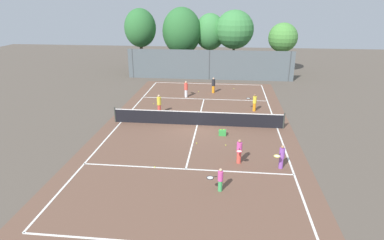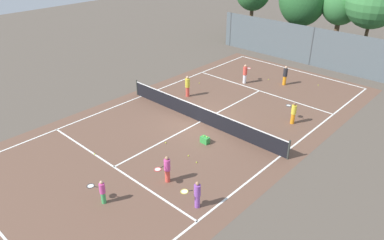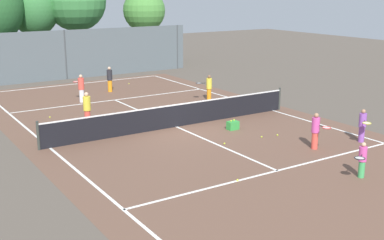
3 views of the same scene
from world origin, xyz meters
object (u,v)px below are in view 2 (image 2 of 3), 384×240
Objects in this scene: player_3 at (245,74)px; tennis_ball_2 at (318,85)px; tennis_ball_5 at (241,130)px; tennis_ball_0 at (268,79)px; player_6 at (167,169)px; tennis_ball_6 at (166,143)px; tennis_ball_3 at (95,154)px; player_1 at (102,191)px; tennis_ball_1 at (188,156)px; player_2 at (285,75)px; player_4 at (188,86)px; player_5 at (197,194)px; ball_crate at (205,140)px; tennis_ball_4 at (197,162)px; tennis_ball_7 at (199,83)px; player_0 at (293,113)px.

player_3 reaches higher than tennis_ball_2.
tennis_ball_0 is at bearing 111.48° from tennis_ball_5.
player_6 reaches higher than tennis_ball_6.
player_1 is at bearing -28.53° from tennis_ball_3.
player_1 is 17.51× the size of tennis_ball_5.
tennis_ball_2 is 1.00× the size of tennis_ball_5.
tennis_ball_1 and tennis_ball_3 have the same top height.
player_1 is 0.79× the size of player_3.
player_2 reaches higher than player_6.
player_4 is 11.32m from player_5.
tennis_ball_5 is at bearing 110.67° from player_5.
player_4 is (-4.94, 10.47, 0.16)m from player_1.
tennis_ball_5 is at bearing 60.44° from tennis_ball_3.
player_3 is at bearing 111.97° from ball_crate.
tennis_ball_0 is at bearing 105.85° from tennis_ball_4.
tennis_ball_3 is (-2.35, -15.02, -0.71)m from player_2.
tennis_ball_7 is at bearing 124.66° from player_6.
tennis_ball_7 is (-4.81, -4.12, -0.71)m from player_2.
tennis_ball_3 is at bearing -139.19° from tennis_ball_1.
tennis_ball_3 is 1.00× the size of tennis_ball_6.
player_4 is 22.63× the size of tennis_ball_7.
player_2 is at bearing 93.68° from player_1.
tennis_ball_5 is (-0.31, 4.15, 0.00)m from tennis_ball_4.
tennis_ball_0 is at bearing 69.24° from player_4.
tennis_ball_3 is (-5.80, -9.98, -0.68)m from player_0.
tennis_ball_1 is 1.00× the size of tennis_ball_4.
player_3 is 22.17× the size of tennis_ball_5.
player_0 is 7.14m from tennis_ball_4.
tennis_ball_3 is at bearing -174.46° from player_5.
player_3 reaches higher than player_2.
ball_crate is 7.17× the size of tennis_ball_5.
player_4 is 22.63× the size of tennis_ball_2.
player_2 is at bearing 106.24° from player_5.
ball_crate reaches higher than tennis_ball_7.
tennis_ball_4 is (0.07, -13.59, 0.00)m from tennis_ball_2.
player_1 reaches higher than tennis_ball_5.
player_2 is 0.97× the size of player_4.
player_6 is at bearing -98.93° from player_0.
tennis_ball_2 and tennis_ball_5 have the same top height.
player_6 is 3.91m from ball_crate.
player_1 is at bearing -94.01° from tennis_ball_5.
tennis_ball_3 is at bearing 151.47° from player_1.
player_0 is 20.82× the size of tennis_ball_3.
player_5 is at bearing -44.73° from player_4.
player_3 reaches higher than player_5.
tennis_ball_4 and tennis_ball_6 have the same top height.
player_3 is (-2.36, -1.73, 0.01)m from player_2.
player_3 is at bearing 102.83° from player_1.
ball_crate is 7.17× the size of tennis_ball_0.
tennis_ball_2 is at bearing 85.73° from ball_crate.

